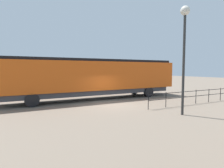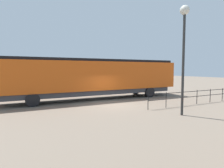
# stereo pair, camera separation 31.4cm
# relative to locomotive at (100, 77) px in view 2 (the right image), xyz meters

# --- Properties ---
(ground_plane) EXTENTS (120.00, 120.00, 0.00)m
(ground_plane) POSITION_rel_locomotive_xyz_m (3.40, -0.36, -2.21)
(ground_plane) COLOR #756656
(locomotive) EXTENTS (2.94, 17.91, 3.92)m
(locomotive) POSITION_rel_locomotive_xyz_m (0.00, 0.00, 0.00)
(locomotive) COLOR #D15114
(locomotive) RESTS_ON ground_plane
(lamp_post) EXTENTS (0.59, 0.59, 6.87)m
(lamp_post) POSITION_rel_locomotive_xyz_m (8.64, 1.93, 2.85)
(lamp_post) COLOR #2D2D2D
(lamp_post) RESTS_ON ground_plane
(platform_fence) EXTENTS (0.05, 10.39, 1.20)m
(platform_fence) POSITION_rel_locomotive_xyz_m (6.33, 6.19, -1.44)
(platform_fence) COLOR black
(platform_fence) RESTS_ON ground_plane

